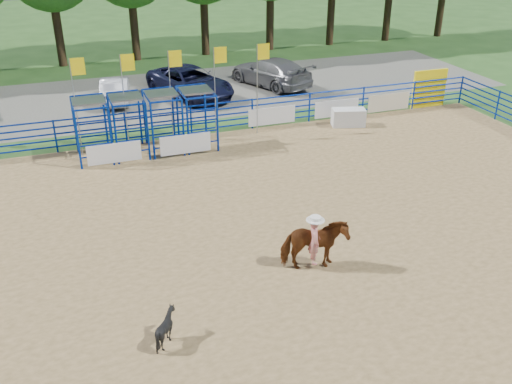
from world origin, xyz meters
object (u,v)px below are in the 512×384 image
Objects in this scene: announcer_table at (348,117)px; car_b at (115,89)px; car_c at (190,82)px; car_d at (271,72)px; calf at (166,328)px; horse_and_rider at (314,242)px.

car_b is at bearing 142.37° from announcer_table.
car_d is at bearing -13.53° from car_c.
calf is 20.55m from car_c.
horse_and_rider is at bearing 51.03° from car_d.
car_d is (-1.03, 7.95, 0.39)m from announcer_table.
horse_and_rider is 19.52m from car_d.
car_c reaches higher than car_b.
car_d reaches higher than announcer_table.
announcer_table is at bearing -54.13° from calf.
car_b is at bearing -15.08° from calf.
horse_and_rider is 2.79× the size of calf.
announcer_table is at bearing 75.62° from car_d.
car_b is (-10.18, 7.85, 0.26)m from announcer_table.
calf is (-11.53, -12.42, 0.02)m from announcer_table.
calf is 0.21× the size of car_b.
announcer_table is 1.81× the size of calf.
car_d reaches higher than car_c.
announcer_table is 12.86m from car_b.
announcer_table is 12.68m from horse_and_rider.
car_c reaches higher than announcer_table.
car_b reaches higher than calf.
car_d is at bearing 97.38° from announcer_table.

